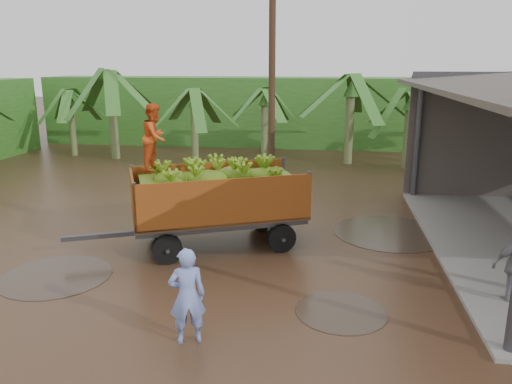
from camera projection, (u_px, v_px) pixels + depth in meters
The scene contains 6 objects.
ground at pixel (224, 250), 12.04m from camera, with size 100.00×100.00×0.00m, color black.
hedge_north at pixel (247, 111), 27.18m from camera, with size 22.00×3.00×3.60m, color #2D661E.
banana_trailer at pixel (216, 196), 12.10m from camera, with size 5.62×3.45×3.47m.
man_blue at pixel (187, 296), 7.92m from camera, with size 0.59×0.39×1.62m, color #7C93E2.
utility_pole at pixel (272, 61), 17.46m from camera, with size 1.20×0.24×8.72m.
banana_plants at pixel (117, 132), 18.67m from camera, with size 25.01×20.31×4.19m.
Camera 1 is at (2.36, -11.07, 4.42)m, focal length 35.00 mm.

